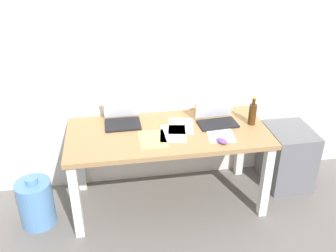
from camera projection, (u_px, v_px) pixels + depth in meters
name	position (u px, v px, depth m)	size (l,w,h in m)	color
ground_plane	(168.00, 200.00, 3.44)	(8.00, 8.00, 0.00)	slate
back_wall	(160.00, 49.00, 3.21)	(5.20, 0.08, 2.60)	silver
desk	(168.00, 141.00, 3.15)	(1.68, 0.75, 0.73)	#A37A4C
laptop_left	(122.00, 119.00, 3.21)	(0.30, 0.26, 0.22)	black
laptop_right	(216.00, 117.00, 3.21)	(0.34, 0.25, 0.25)	black
beer_bottle	(252.00, 114.00, 3.17)	(0.06, 0.06, 0.25)	#47280F
computer_mouse	(222.00, 141.00, 2.93)	(0.06, 0.10, 0.03)	#724799
coffee_mug	(199.00, 110.00, 3.36)	(0.08, 0.08, 0.10)	gold
paper_sheet_center	(173.00, 133.00, 3.07)	(0.21, 0.30, 0.00)	white
paper_sheet_near_back	(181.00, 126.00, 3.18)	(0.21, 0.30, 0.00)	white
paper_sheet_front_right	(220.00, 134.00, 3.06)	(0.21, 0.30, 0.00)	white
paper_yellow_folder	(153.00, 139.00, 2.98)	(0.21, 0.30, 0.00)	#F4E06B
water_cooler_jug	(36.00, 203.00, 3.09)	(0.29, 0.29, 0.46)	#598CC6
filing_cabinet	(287.00, 156.00, 3.57)	(0.40, 0.48, 0.57)	slate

